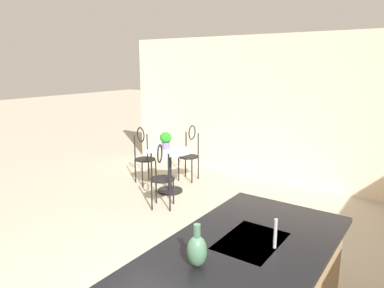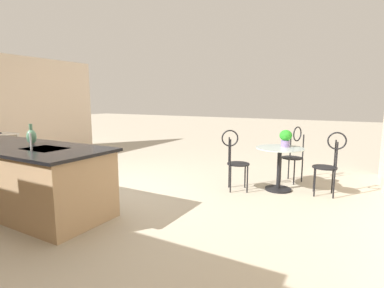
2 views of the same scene
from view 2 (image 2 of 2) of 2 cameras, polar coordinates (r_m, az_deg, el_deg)
name	(u,v)px [view 2 (image 2 of 2)]	position (r m, az deg, el deg)	size (l,w,h in m)	color
ground_plane	(88,195)	(5.17, -19.52, -9.31)	(40.00, 40.00, 0.00)	#B2A893
kitchen_island	(23,177)	(4.81, -29.84, -5.58)	(2.80, 1.06, 0.92)	tan
bistro_table	(279,165)	(5.25, 16.48, -3.84)	(0.80, 0.80, 0.74)	black
chair_near_window	(329,161)	(5.22, 24.95, -2.95)	(0.51, 0.43, 1.04)	black
chair_by_island	(235,157)	(5.07, 8.31, -2.56)	(0.52, 0.51, 1.04)	black
chair_toward_desk	(294,152)	(5.88, 19.07, -1.39)	(0.49, 0.52, 1.04)	black
sink_faucet	(31,142)	(4.16, -28.67, 0.37)	(0.02, 0.02, 0.22)	#B2B5BA
potted_plant_on_table	(286,137)	(5.28, 17.64, 1.26)	(0.21, 0.21, 0.29)	#7A669E
vase_on_counter	(31,136)	(4.75, -28.58, 1.29)	(0.13, 0.13, 0.29)	#4C7A5B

